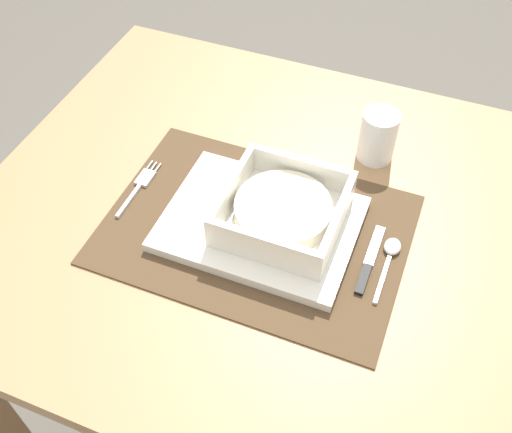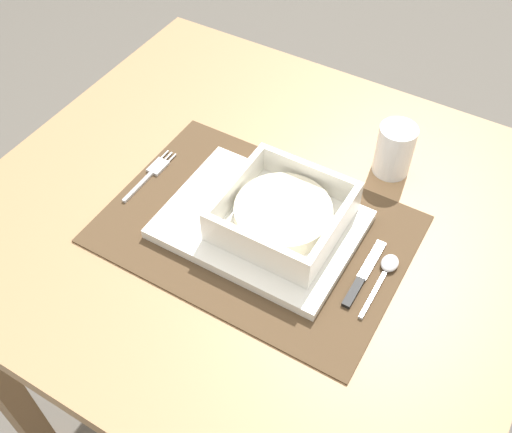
{
  "view_description": "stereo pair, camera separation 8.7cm",
  "coord_description": "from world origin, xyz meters",
  "px_view_note": "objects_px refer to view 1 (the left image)",
  "views": [
    {
      "loc": [
        0.23,
        -0.56,
        1.42
      ],
      "look_at": [
        0.02,
        -0.04,
        0.76
      ],
      "focal_mm": 41.9,
      "sensor_mm": 36.0,
      "label": 1
    },
    {
      "loc": [
        0.3,
        -0.53,
        1.42
      ],
      "look_at": [
        0.02,
        -0.04,
        0.76
      ],
      "focal_mm": 41.9,
      "sensor_mm": 36.0,
      "label": 2
    }
  ],
  "objects_px": {
    "dining_table": "(254,253)",
    "porridge_bowl": "(283,211)",
    "butter_knife": "(369,263)",
    "fork": "(141,184)",
    "spoon": "(390,254)",
    "drinking_glass": "(378,138)"
  },
  "relations": [
    {
      "from": "butter_knife",
      "to": "drinking_glass",
      "type": "bearing_deg",
      "value": 102.25
    },
    {
      "from": "porridge_bowl",
      "to": "drinking_glass",
      "type": "bearing_deg",
      "value": 66.58
    },
    {
      "from": "fork",
      "to": "spoon",
      "type": "relative_size",
      "value": 1.1
    },
    {
      "from": "spoon",
      "to": "fork",
      "type": "bearing_deg",
      "value": -179.63
    },
    {
      "from": "butter_knife",
      "to": "spoon",
      "type": "bearing_deg",
      "value": 46.9
    },
    {
      "from": "fork",
      "to": "drinking_glass",
      "type": "xyz_separation_m",
      "value": [
        0.33,
        0.21,
        0.04
      ]
    },
    {
      "from": "porridge_bowl",
      "to": "butter_knife",
      "type": "relative_size",
      "value": 1.34
    },
    {
      "from": "drinking_glass",
      "to": "spoon",
      "type": "bearing_deg",
      "value": -69.75
    },
    {
      "from": "porridge_bowl",
      "to": "dining_table",
      "type": "bearing_deg",
      "value": 159.0
    },
    {
      "from": "spoon",
      "to": "butter_knife",
      "type": "distance_m",
      "value": 0.04
    },
    {
      "from": "drinking_glass",
      "to": "porridge_bowl",
      "type": "bearing_deg",
      "value": -113.42
    },
    {
      "from": "dining_table",
      "to": "drinking_glass",
      "type": "xyz_separation_m",
      "value": [
        0.14,
        0.18,
        0.15
      ]
    },
    {
      "from": "dining_table",
      "to": "fork",
      "type": "xyz_separation_m",
      "value": [
        -0.18,
        -0.02,
        0.12
      ]
    },
    {
      "from": "spoon",
      "to": "butter_knife",
      "type": "relative_size",
      "value": 0.91
    },
    {
      "from": "dining_table",
      "to": "spoon",
      "type": "bearing_deg",
      "value": -3.72
    },
    {
      "from": "porridge_bowl",
      "to": "spoon",
      "type": "bearing_deg",
      "value": 2.33
    },
    {
      "from": "fork",
      "to": "butter_knife",
      "type": "relative_size",
      "value": 1.01
    },
    {
      "from": "dining_table",
      "to": "porridge_bowl",
      "type": "bearing_deg",
      "value": -21.0
    },
    {
      "from": "porridge_bowl",
      "to": "fork",
      "type": "distance_m",
      "value": 0.24
    },
    {
      "from": "dining_table",
      "to": "butter_knife",
      "type": "height_order",
      "value": "butter_knife"
    },
    {
      "from": "dining_table",
      "to": "spoon",
      "type": "relative_size",
      "value": 7.33
    },
    {
      "from": "drinking_glass",
      "to": "fork",
      "type": "bearing_deg",
      "value": -147.84
    }
  ]
}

